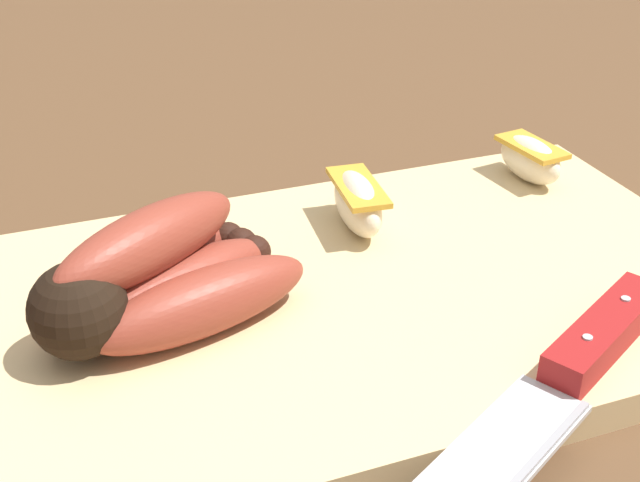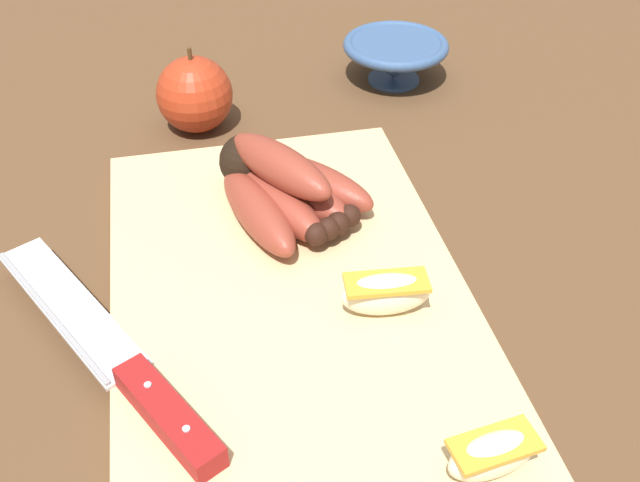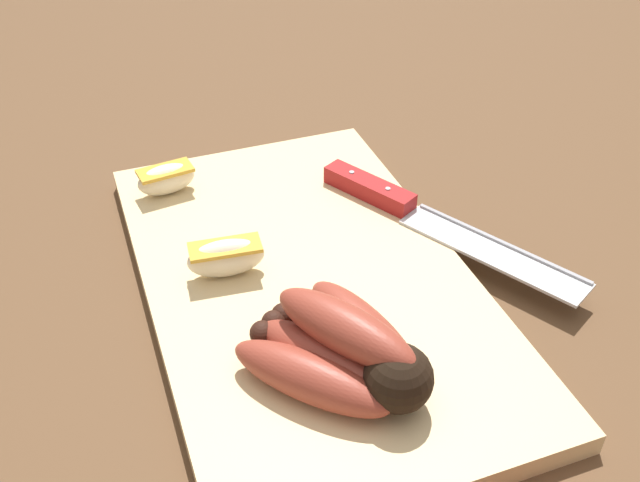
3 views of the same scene
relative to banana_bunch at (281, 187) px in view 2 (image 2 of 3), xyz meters
The scene contains 8 objects.
ground_plane 0.12m from the banana_bunch, 167.30° to the left, with size 6.00×6.00×0.00m, color brown.
cutting_board 0.12m from the banana_bunch, behind, with size 0.46×0.27×0.02m, color #DBBC84.
banana_bunch is the anchor object (origin of this frame).
chefs_knife 0.21m from the banana_bunch, 141.44° to the left, with size 0.26×0.16×0.02m.
apple_wedge_near 0.15m from the banana_bunch, 159.52° to the right, with size 0.03×0.07×0.04m.
apple_wedge_middle 0.29m from the banana_bunch, 164.93° to the right, with size 0.03×0.06×0.03m.
whole_apple 0.20m from the banana_bunch, 17.27° to the left, with size 0.08×0.08×0.09m.
ceramic_bowl 0.30m from the banana_bunch, 35.67° to the right, with size 0.12×0.12×0.05m.
Camera 2 is at (-0.41, 0.05, 0.41)m, focal length 41.42 mm.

